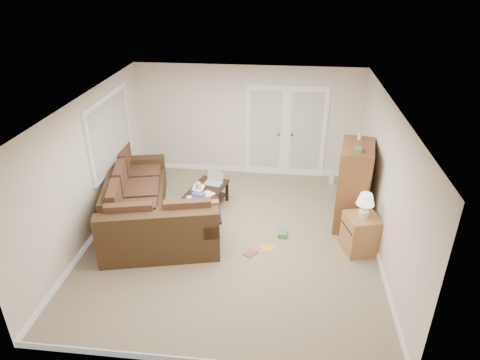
# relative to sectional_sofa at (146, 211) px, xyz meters

# --- Properties ---
(floor) EXTENTS (5.50, 5.50, 0.00)m
(floor) POSITION_rel_sectional_sofa_xyz_m (1.62, -0.16, -0.36)
(floor) COLOR gray
(floor) RESTS_ON ground
(ceiling) EXTENTS (5.00, 5.50, 0.02)m
(ceiling) POSITION_rel_sectional_sofa_xyz_m (1.62, -0.16, 2.14)
(ceiling) COLOR white
(ceiling) RESTS_ON wall_back
(wall_left) EXTENTS (0.02, 5.50, 2.50)m
(wall_left) POSITION_rel_sectional_sofa_xyz_m (-0.88, -0.16, 0.89)
(wall_left) COLOR silver
(wall_left) RESTS_ON floor
(wall_right) EXTENTS (0.02, 5.50, 2.50)m
(wall_right) POSITION_rel_sectional_sofa_xyz_m (4.12, -0.16, 0.89)
(wall_right) COLOR silver
(wall_right) RESTS_ON floor
(wall_back) EXTENTS (5.00, 0.02, 2.50)m
(wall_back) POSITION_rel_sectional_sofa_xyz_m (1.62, 2.59, 0.89)
(wall_back) COLOR silver
(wall_back) RESTS_ON floor
(wall_front) EXTENTS (5.00, 0.02, 2.50)m
(wall_front) POSITION_rel_sectional_sofa_xyz_m (1.62, -2.91, 0.89)
(wall_front) COLOR silver
(wall_front) RESTS_ON floor
(baseboards) EXTENTS (5.00, 5.50, 0.10)m
(baseboards) POSITION_rel_sectional_sofa_xyz_m (1.62, -0.16, -0.31)
(baseboards) COLOR silver
(baseboards) RESTS_ON floor
(french_doors) EXTENTS (1.80, 0.05, 2.13)m
(french_doors) POSITION_rel_sectional_sofa_xyz_m (2.47, 2.55, 0.67)
(french_doors) COLOR silver
(french_doors) RESTS_ON floor
(window_left) EXTENTS (0.05, 1.92, 1.42)m
(window_left) POSITION_rel_sectional_sofa_xyz_m (-0.84, 0.84, 1.19)
(window_left) COLOR silver
(window_left) RESTS_ON wall_left
(sectional_sofa) EXTENTS (2.63, 3.15, 0.93)m
(sectional_sofa) POSITION_rel_sectional_sofa_xyz_m (0.00, 0.00, 0.00)
(sectional_sofa) COLOR #412C19
(sectional_sofa) RESTS_ON floor
(coffee_table) EXTENTS (0.85, 1.27, 0.79)m
(coffee_table) POSITION_rel_sectional_sofa_xyz_m (0.97, 0.72, -0.10)
(coffee_table) COLOR black
(coffee_table) RESTS_ON floor
(tv_armoire) EXTENTS (0.70, 1.07, 1.71)m
(tv_armoire) POSITION_rel_sectional_sofa_xyz_m (3.75, 0.59, 0.44)
(tv_armoire) COLOR brown
(tv_armoire) RESTS_ON floor
(side_cabinet) EXTENTS (0.65, 0.65, 1.11)m
(side_cabinet) POSITION_rel_sectional_sofa_xyz_m (3.82, -0.28, 0.04)
(side_cabinet) COLOR #A4703C
(side_cabinet) RESTS_ON floor
(space_heater) EXTENTS (0.13, 0.12, 0.28)m
(space_heater) POSITION_rel_sectional_sofa_xyz_m (3.55, 2.18, -0.22)
(space_heater) COLOR silver
(space_heater) RESTS_ON floor
(floor_magazine) EXTENTS (0.31, 0.29, 0.01)m
(floor_magazine) POSITION_rel_sectional_sofa_xyz_m (2.26, -0.39, -0.36)
(floor_magazine) COLOR gold
(floor_magazine) RESTS_ON floor
(floor_greenbox) EXTENTS (0.18, 0.22, 0.08)m
(floor_greenbox) POSITION_rel_sectional_sofa_xyz_m (2.51, 0.01, -0.32)
(floor_greenbox) COLOR #3B8343
(floor_greenbox) RESTS_ON floor
(floor_book) EXTENTS (0.26, 0.28, 0.02)m
(floor_book) POSITION_rel_sectional_sofa_xyz_m (1.91, -0.54, -0.35)
(floor_book) COLOR brown
(floor_book) RESTS_ON floor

